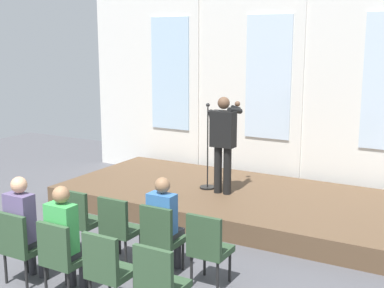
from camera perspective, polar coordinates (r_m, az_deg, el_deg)
name	(u,v)px	position (r m, az deg, el deg)	size (l,w,h in m)	color
rear_partition	(271,82)	(10.47, 8.69, 6.77)	(8.63, 0.14, 4.29)	silver
stage_platform	(231,200)	(9.30, 4.29, -6.21)	(6.07, 2.87, 0.34)	brown
speaker	(223,138)	(8.88, 3.49, 0.68)	(0.51, 0.69, 1.70)	black
mic_stand	(208,170)	(9.30, 1.73, -2.91)	(0.28, 0.28, 1.55)	black
chair_r0_c0	(80,217)	(7.50, -12.32, -7.93)	(0.46, 0.44, 0.94)	black
chair_r0_c1	(118,226)	(7.08, -8.15, -8.95)	(0.46, 0.44, 0.94)	black
chair_r0_c2	(161,235)	(6.71, -3.45, -10.03)	(0.46, 0.44, 0.94)	black
audience_r0_c2	(164,220)	(6.71, -3.08, -8.36)	(0.36, 0.39, 1.29)	#2D2D33
chair_r0_c3	(208,245)	(6.39, 1.79, -11.15)	(0.46, 0.44, 0.94)	black
chair_r1_c0	(20,243)	(6.79, -18.52, -10.37)	(0.46, 0.44, 0.94)	black
audience_r1_c0	(24,224)	(6.76, -18.14, -8.42)	(0.36, 0.39, 1.37)	#2D2D33
chair_r1_c1	(61,254)	(6.32, -14.28, -11.76)	(0.46, 0.44, 0.94)	black
audience_r1_c1	(65,235)	(6.30, -13.87, -9.75)	(0.36, 0.39, 1.35)	#2D2D33
chair_r1_c2	(107,267)	(5.90, -9.35, -13.28)	(0.46, 0.44, 0.94)	black
chair_r1_c3	(159,281)	(5.54, -3.65, -14.90)	(0.46, 0.44, 0.94)	black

